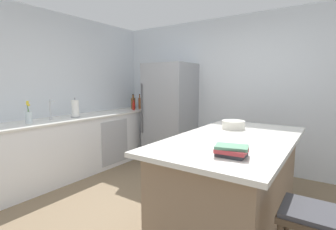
% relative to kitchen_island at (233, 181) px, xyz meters
% --- Properties ---
extents(ground_plane, '(7.20, 7.20, 0.00)m').
position_rel_kitchen_island_xyz_m(ground_plane, '(-0.57, -0.39, -0.47)').
color(ground_plane, '#7A664C').
extents(wall_rear, '(6.00, 0.10, 2.60)m').
position_rel_kitchen_island_xyz_m(wall_rear, '(-0.57, 1.86, 0.83)').
color(wall_rear, silver).
rests_on(wall_rear, ground_plane).
extents(wall_left, '(0.10, 6.00, 2.60)m').
position_rel_kitchen_island_xyz_m(wall_left, '(-3.02, -0.39, 0.83)').
color(wall_left, silver).
rests_on(wall_left, ground_plane).
extents(counter_run_left, '(0.69, 3.10, 0.93)m').
position_rel_kitchen_island_xyz_m(counter_run_left, '(-2.64, 0.17, -0.01)').
color(counter_run_left, white).
rests_on(counter_run_left, ground_plane).
extents(kitchen_island, '(1.08, 2.02, 0.93)m').
position_rel_kitchen_island_xyz_m(kitchen_island, '(0.00, 0.00, 0.00)').
color(kitchen_island, '#8E755B').
rests_on(kitchen_island, ground_plane).
extents(refrigerator, '(0.83, 0.75, 1.82)m').
position_rel_kitchen_island_xyz_m(refrigerator, '(-1.74, 1.45, 0.44)').
color(refrigerator, '#93969B').
rests_on(refrigerator, ground_plane).
extents(bar_stool, '(0.36, 0.36, 0.70)m').
position_rel_kitchen_island_xyz_m(bar_stool, '(0.74, -0.68, 0.09)').
color(bar_stool, '#473828').
rests_on(bar_stool, ground_plane).
extents(sink_faucet, '(0.15, 0.05, 0.30)m').
position_rel_kitchen_island_xyz_m(sink_faucet, '(-2.68, -0.36, 0.61)').
color(sink_faucet, silver).
rests_on(sink_faucet, counter_run_left).
extents(flower_vase, '(0.09, 0.09, 0.31)m').
position_rel_kitchen_island_xyz_m(flower_vase, '(-2.60, -0.72, 0.56)').
color(flower_vase, silver).
rests_on(flower_vase, counter_run_left).
extents(paper_towel_roll, '(0.14, 0.14, 0.31)m').
position_rel_kitchen_island_xyz_m(paper_towel_roll, '(-2.59, -0.00, 0.59)').
color(paper_towel_roll, gray).
rests_on(paper_towel_roll, counter_run_left).
extents(syrup_bottle, '(0.06, 0.06, 0.30)m').
position_rel_kitchen_island_xyz_m(syrup_bottle, '(-2.55, 1.62, 0.58)').
color(syrup_bottle, '#5B3319').
rests_on(syrup_bottle, counter_run_left).
extents(vinegar_bottle, '(0.06, 0.06, 0.31)m').
position_rel_kitchen_island_xyz_m(vinegar_bottle, '(-2.56, 1.52, 0.58)').
color(vinegar_bottle, '#994C23').
rests_on(vinegar_bottle, counter_run_left).
extents(whiskey_bottle, '(0.09, 0.09, 0.31)m').
position_rel_kitchen_island_xyz_m(whiskey_bottle, '(-2.64, 1.41, 0.58)').
color(whiskey_bottle, brown).
rests_on(whiskey_bottle, counter_run_left).
extents(hot_sauce_bottle, '(0.05, 0.05, 0.21)m').
position_rel_kitchen_island_xyz_m(hot_sauce_bottle, '(-2.54, 1.32, 0.54)').
color(hot_sauce_bottle, red).
rests_on(hot_sauce_bottle, counter_run_left).
extents(cookbook_stack, '(0.27, 0.21, 0.08)m').
position_rel_kitchen_island_xyz_m(cookbook_stack, '(0.20, -0.63, 0.50)').
color(cookbook_stack, '#2D2D33').
rests_on(cookbook_stack, kitchen_island).
extents(mixing_bowl, '(0.27, 0.27, 0.10)m').
position_rel_kitchen_island_xyz_m(mixing_bowl, '(-0.17, 0.45, 0.51)').
color(mixing_bowl, silver).
rests_on(mixing_bowl, kitchen_island).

